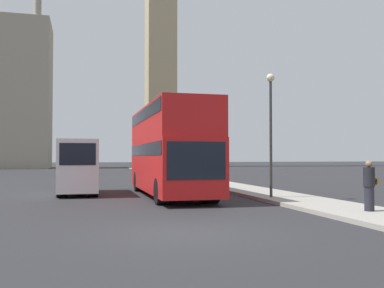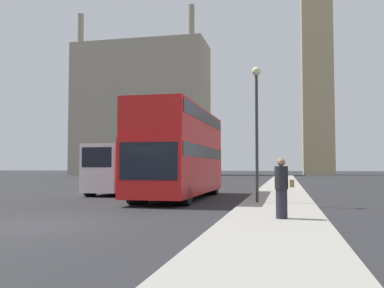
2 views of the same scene
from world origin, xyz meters
name	(u,v)px [view 1 (image 1 of 2)]	position (x,y,z in m)	size (l,w,h in m)	color
ground_plane	(184,233)	(0.00, 0.00, 0.00)	(300.00, 300.00, 0.00)	#28282B
red_double_decker_bus	(170,147)	(1.66, 9.88, 2.42)	(2.63, 10.04, 4.33)	red
white_van	(78,166)	(-2.70, 12.22, 1.48)	(1.94, 5.17, 2.77)	white
pedestrian	(369,186)	(6.63, 1.53, 0.98)	(0.53, 0.37, 1.65)	#23232D
street_lamp	(271,115)	(5.61, 6.86, 3.78)	(0.36, 0.36, 5.49)	#2D332D
parked_sedan	(78,169)	(-2.94, 36.84, 0.65)	(1.82, 4.22, 1.43)	maroon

